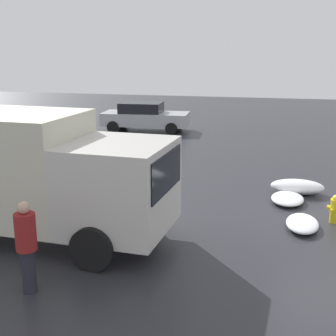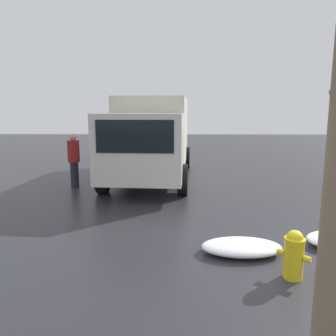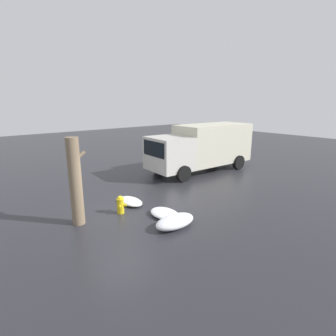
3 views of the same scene
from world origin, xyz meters
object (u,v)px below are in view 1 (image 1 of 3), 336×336
(fire_hydrant, at_px, (336,208))
(parked_car, at_px, (145,116))
(delivery_truck, at_px, (13,169))
(pedestrian, at_px, (26,243))

(fire_hydrant, distance_m, parked_car, 14.44)
(delivery_truck, relative_size, parked_car, 1.57)
(fire_hydrant, height_order, delivery_truck, delivery_truck)
(fire_hydrant, relative_size, parked_car, 0.16)
(fire_hydrant, height_order, parked_car, parked_car)
(parked_car, bearing_deg, delivery_truck, 0.69)
(pedestrian, height_order, parked_car, pedestrian)
(fire_hydrant, xyz_separation_m, delivery_truck, (7.37, 2.50, 1.20))
(delivery_truck, relative_size, pedestrian, 4.19)
(pedestrian, relative_size, parked_car, 0.37)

